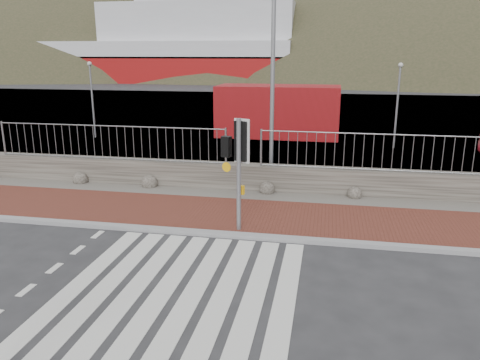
% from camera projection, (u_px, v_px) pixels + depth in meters
% --- Properties ---
extents(ground, '(220.00, 220.00, 0.00)m').
position_uv_depth(ground, '(178.00, 292.00, 9.24)').
color(ground, '#28282B').
rests_on(ground, ground).
extents(sidewalk_far, '(40.00, 3.00, 0.08)m').
position_uv_depth(sidewalk_far, '(227.00, 215.00, 13.50)').
color(sidewalk_far, brown).
rests_on(sidewalk_far, ground).
extents(kerb_far, '(40.00, 0.25, 0.12)m').
position_uv_depth(kerb_far, '(214.00, 234.00, 12.07)').
color(kerb_far, gray).
rests_on(kerb_far, ground).
extents(zebra_crossing, '(4.62, 5.60, 0.01)m').
position_uv_depth(zebra_crossing, '(178.00, 292.00, 9.24)').
color(zebra_crossing, silver).
rests_on(zebra_crossing, ground).
extents(gravel_strip, '(40.00, 1.50, 0.06)m').
position_uv_depth(gravel_strip, '(240.00, 195.00, 15.39)').
color(gravel_strip, '#59544C').
rests_on(gravel_strip, ground).
extents(stone_wall, '(40.00, 0.60, 0.90)m').
position_uv_depth(stone_wall, '(244.00, 177.00, 16.04)').
color(stone_wall, '#403B35').
rests_on(stone_wall, ground).
extents(railing, '(18.07, 0.07, 1.22)m').
position_uv_depth(railing, '(243.00, 138.00, 15.54)').
color(railing, gray).
rests_on(railing, stone_wall).
extents(quay, '(120.00, 40.00, 0.50)m').
position_uv_depth(quay, '(292.00, 115.00, 35.69)').
color(quay, '#4C4C4F').
rests_on(quay, ground).
extents(water, '(220.00, 50.00, 0.05)m').
position_uv_depth(water, '(311.00, 85.00, 68.86)').
color(water, '#3F4C54').
rests_on(water, ground).
extents(ferry, '(50.00, 16.00, 20.00)m').
position_uv_depth(ferry, '(162.00, 48.00, 76.62)').
color(ferry, maroon).
rests_on(ferry, ground).
extents(hills_backdrop, '(254.00, 90.00, 100.00)m').
position_uv_depth(hills_backdrop, '(344.00, 190.00, 97.41)').
color(hills_backdrop, '#2F331E').
rests_on(hills_backdrop, ground).
extents(traffic_signal_far, '(0.74, 0.46, 3.00)m').
position_uv_depth(traffic_signal_far, '(237.00, 151.00, 11.80)').
color(traffic_signal_far, gray).
rests_on(traffic_signal_far, ground).
extents(streetlight, '(1.73, 0.68, 8.34)m').
position_uv_depth(streetlight, '(277.00, 49.00, 15.55)').
color(streetlight, gray).
rests_on(streetlight, ground).
extents(shipping_container, '(6.79, 2.89, 2.82)m').
position_uv_depth(shipping_container, '(278.00, 111.00, 26.22)').
color(shipping_container, maroon).
rests_on(shipping_container, ground).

